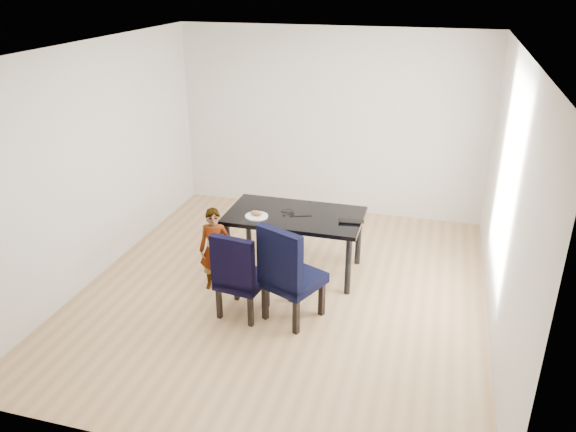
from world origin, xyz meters
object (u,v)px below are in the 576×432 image
(chair_right, at_px, (294,271))
(laptop, at_px, (351,220))
(chair_left, at_px, (242,273))
(plate, at_px, (256,216))
(dining_table, at_px, (295,242))
(child, at_px, (215,250))

(chair_right, height_order, laptop, chair_right)
(chair_left, relative_size, laptop, 3.38)
(chair_right, relative_size, plate, 4.09)
(chair_left, distance_m, plate, 0.90)
(chair_left, relative_size, plate, 3.65)
(laptop, bearing_deg, plate, 2.03)
(chair_left, bearing_deg, dining_table, 82.44)
(chair_left, xyz_separation_m, chair_right, (0.54, 0.07, 0.06))
(dining_table, xyz_separation_m, chair_left, (-0.29, -1.05, 0.11))
(chair_left, height_order, child, child)
(chair_left, height_order, laptop, chair_left)
(dining_table, xyz_separation_m, child, (-0.76, -0.65, 0.12))
(plate, bearing_deg, laptop, 9.14)
(chair_right, distance_m, plate, 1.05)
(plate, bearing_deg, chair_right, -49.85)
(chair_right, distance_m, child, 1.07)
(dining_table, relative_size, chair_left, 1.64)
(child, height_order, plate, child)
(chair_left, distance_m, child, 0.62)
(dining_table, relative_size, laptop, 5.54)
(dining_table, height_order, laptop, laptop)
(chair_left, relative_size, child, 0.99)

